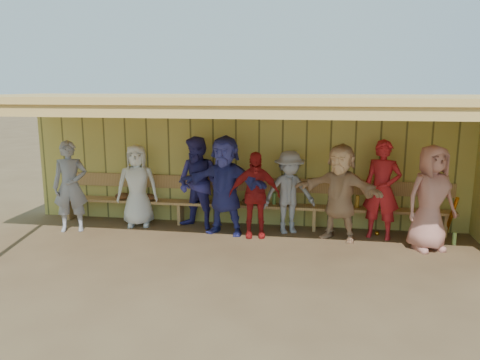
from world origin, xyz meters
name	(u,v)px	position (x,y,z in m)	size (l,w,h in m)	color
ground	(237,244)	(0.00, 0.00, 0.00)	(90.00, 90.00, 0.00)	brown
player_a	(70,186)	(-3.15, 0.30, 0.84)	(0.61, 0.40, 1.68)	gray
player_b	(137,186)	(-2.06, 0.81, 0.79)	(0.77, 0.50, 1.57)	white
player_c	(198,183)	(-0.86, 0.81, 0.87)	(0.84, 0.66, 1.74)	navy
player_d	(254,195)	(0.24, 0.49, 0.77)	(0.90, 0.37, 1.53)	#AF1C1C
player_e	(289,192)	(0.83, 0.81, 0.76)	(0.98, 0.56, 1.52)	gray
player_f	(340,192)	(1.72, 0.56, 0.84)	(1.57, 0.50, 1.69)	tan
player_g	(382,190)	(2.44, 0.75, 0.87)	(0.64, 0.42, 1.75)	#AF1C21
player_h	(431,198)	(3.15, 0.26, 0.87)	(0.85, 0.55, 1.73)	#B57366
player_extra	(225,185)	(-0.31, 0.58, 0.90)	(1.67, 0.53, 1.80)	#33358C
dugout_structure	(265,141)	(0.39, 0.69, 1.69)	(8.80, 3.20, 2.50)	#C2B653
bench	(246,199)	(0.00, 1.12, 0.53)	(7.60, 0.34, 0.93)	tan
dugout_equipment	(215,201)	(-0.58, 0.99, 0.49)	(6.32, 0.62, 0.80)	orange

